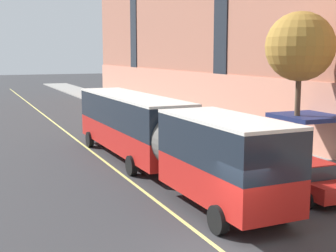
# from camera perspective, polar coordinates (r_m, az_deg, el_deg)

# --- Properties ---
(ground_plane) EXTENTS (260.00, 260.00, 0.00)m
(ground_plane) POSITION_cam_1_polar(r_m,az_deg,el_deg) (15.07, 7.41, -14.61)
(ground_plane) COLOR #303033
(city_bus) EXTENTS (3.24, 19.67, 3.67)m
(city_bus) POSITION_cam_1_polar(r_m,az_deg,el_deg) (23.38, -1.51, -0.68)
(city_bus) COLOR red
(city_bus) RESTS_ON ground
(parked_car_red_2) EXTENTS (2.01, 4.82, 1.56)m
(parked_car_red_2) POSITION_cam_1_polar(r_m,az_deg,el_deg) (20.76, 16.24, -6.03)
(parked_car_red_2) COLOR #B21E19
(parked_car_red_2) RESTS_ON ground
(parked_car_champagne_3) EXTENTS (2.02, 4.82, 1.56)m
(parked_car_champagne_3) POSITION_cam_1_polar(r_m,az_deg,el_deg) (26.23, 6.73, -2.67)
(parked_car_champagne_3) COLOR #BCAD89
(parked_car_champagne_3) RESTS_ON ground
(street_tree_far_uptown) EXTENTS (3.62, 3.62, 8.01)m
(street_tree_far_uptown) POSITION_cam_1_polar(r_m,az_deg,el_deg) (25.55, 15.79, 9.23)
(street_tree_far_uptown) COLOR brown
(street_tree_far_uptown) RESTS_ON sidewalk
(fire_hydrant) EXTENTS (0.42, 0.24, 0.72)m
(fire_hydrant) POSITION_cam_1_polar(r_m,az_deg,el_deg) (34.00, 2.23, -0.49)
(fire_hydrant) COLOR red
(fire_hydrant) RESTS_ON sidewalk
(lane_centerline) EXTENTS (0.16, 140.00, 0.01)m
(lane_centerline) POSITION_cam_1_polar(r_m,az_deg,el_deg) (17.41, 1.43, -11.24)
(lane_centerline) COLOR #E0D66B
(lane_centerline) RESTS_ON ground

